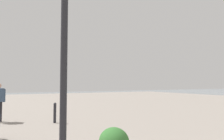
{
  "coord_description": "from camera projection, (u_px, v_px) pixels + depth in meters",
  "views": [
    {
      "loc": [
        0.47,
        1.73,
        1.72
      ],
      "look_at": [
        11.03,
        -3.98,
        2.44
      ],
      "focal_mm": 34.66,
      "sensor_mm": 36.0,
      "label": 1
    }
  ],
  "objects": [
    {
      "name": "lamppost",
      "position": [
        64.0,
        31.0,
        4.37
      ],
      "size": [
        0.98,
        0.28,
        4.18
      ],
      "color": "#232328",
      "rests_on": "ground"
    },
    {
      "name": "bollard_mid",
      "position": [
        55.0,
        112.0,
        9.32
      ],
      "size": [
        0.13,
        0.13,
        0.87
      ],
      "color": "#232328",
      "rests_on": "ground"
    }
  ]
}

